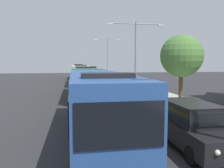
# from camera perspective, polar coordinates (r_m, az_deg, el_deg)

# --- Properties ---
(bus_lead) EXTENTS (2.58, 10.84, 3.21)m
(bus_lead) POSITION_cam_1_polar(r_m,az_deg,el_deg) (11.07, -3.62, -4.36)
(bus_lead) COLOR #284C8C
(bus_lead) RESTS_ON ground_plane
(bus_second_in_line) EXTENTS (2.58, 11.59, 3.21)m
(bus_second_in_line) POSITION_cam_1_polar(r_m,az_deg,el_deg) (23.85, -6.90, 0.85)
(bus_second_in_line) COLOR #33724C
(bus_second_in_line) RESTS_ON ground_plane
(bus_middle) EXTENTS (2.58, 12.43, 3.21)m
(bus_middle) POSITION_cam_1_polar(r_m,az_deg,el_deg) (37.72, -7.94, 2.49)
(bus_middle) COLOR silver
(bus_middle) RESTS_ON ground_plane
(bus_fourth_in_line) EXTENTS (2.58, 10.81, 3.21)m
(bus_fourth_in_line) POSITION_cam_1_polar(r_m,az_deg,el_deg) (51.15, -8.41, 3.23)
(bus_fourth_in_line) COLOR maroon
(bus_fourth_in_line) RESTS_ON ground_plane
(white_suv) EXTENTS (1.86, 4.98, 1.90)m
(white_suv) POSITION_cam_1_polar(r_m,az_deg,el_deg) (10.26, 19.10, -9.18)
(white_suv) COLOR black
(white_suv) RESTS_ON ground_plane
(streetlamp_mid) EXTENTS (6.03, 0.28, 7.61)m
(streetlamp_mid) POSITION_cam_1_polar(r_m,az_deg,el_deg) (24.44, 5.92, 8.42)
(streetlamp_mid) COLOR gray
(streetlamp_mid) RESTS_ON sidewalk
(streetlamp_far) EXTENTS (5.10, 0.28, 7.89)m
(streetlamp_far) POSITION_cam_1_polar(r_m,az_deg,el_deg) (43.55, -1.05, 7.22)
(streetlamp_far) COLOR gray
(streetlamp_far) RESTS_ON sidewalk
(roadside_tree) EXTENTS (3.52, 3.52, 5.72)m
(roadside_tree) POSITION_cam_1_polar(r_m,az_deg,el_deg) (19.94, 16.90, 6.67)
(roadside_tree) COLOR #4C3823
(roadside_tree) RESTS_ON sidewalk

